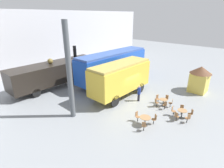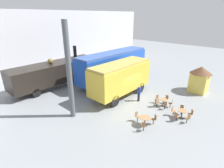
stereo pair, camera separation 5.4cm
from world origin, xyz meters
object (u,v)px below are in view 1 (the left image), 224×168
at_px(cafe_chair_0, 158,98).
at_px(cafe_table_far, 182,112).
at_px(cafe_table_near, 163,101).
at_px(cafe_table_mid, 145,119).
at_px(visitor_person, 139,93).
at_px(ticket_kiosk, 200,78).
at_px(passenger_coach_vintage, 120,77).
at_px(streamlined_locomotive, 117,63).
at_px(steam_locomotive, 56,72).

bearing_deg(cafe_chair_0, cafe_table_far, -5.88).
relative_size(cafe_table_near, cafe_table_mid, 0.82).
bearing_deg(visitor_person, ticket_kiosk, -29.44).
xyz_separation_m(passenger_coach_vintage, visitor_person, (0.31, -2.21, -1.27)).
xyz_separation_m(streamlined_locomotive, ticket_kiosk, (3.23, -9.55, -0.60)).
distance_m(streamlined_locomotive, cafe_chair_0, 8.10).
height_order(visitor_person, ticket_kiosk, ticket_kiosk).
relative_size(steam_locomotive, streamlined_locomotive, 0.85).
xyz_separation_m(passenger_coach_vintage, ticket_kiosk, (6.88, -5.92, -0.52)).
bearing_deg(ticket_kiosk, cafe_table_mid, 174.85).
distance_m(steam_locomotive, cafe_chair_0, 12.45).
bearing_deg(steam_locomotive, visitor_person, -71.64).
height_order(cafe_table_near, cafe_table_far, cafe_table_far).
bearing_deg(streamlined_locomotive, visitor_person, -119.74).
xyz_separation_m(cafe_table_near, cafe_chair_0, (0.20, 0.71, -0.02)).
xyz_separation_m(steam_locomotive, streamlined_locomotive, (6.65, -4.13, 0.49)).
relative_size(cafe_table_near, cafe_table_far, 0.93).
relative_size(steam_locomotive, visitor_person, 6.48).
bearing_deg(cafe_chair_0, cafe_table_mid, -58.62).
bearing_deg(cafe_table_mid, steam_locomotive, 90.22).
bearing_deg(ticket_kiosk, cafe_table_near, 167.31).
bearing_deg(passenger_coach_vintage, visitor_person, -81.95).
height_order(cafe_table_far, ticket_kiosk, ticket_kiosk).
height_order(streamlined_locomotive, cafe_chair_0, streamlined_locomotive).
relative_size(cafe_table_near, ticket_kiosk, 0.24).
height_order(passenger_coach_vintage, cafe_chair_0, passenger_coach_vintage).
relative_size(passenger_coach_vintage, cafe_table_far, 9.33).
distance_m(passenger_coach_vintage, cafe_table_far, 6.99).
bearing_deg(ticket_kiosk, cafe_chair_0, 160.29).
bearing_deg(visitor_person, cafe_table_far, -93.43).
xyz_separation_m(steam_locomotive, passenger_coach_vintage, (3.00, -7.76, 0.41)).
xyz_separation_m(cafe_table_mid, cafe_chair_0, (4.15, 1.15, -0.08)).
xyz_separation_m(cafe_table_near, visitor_person, (-0.69, 2.38, 0.39)).
height_order(cafe_table_mid, cafe_chair_0, cafe_chair_0).
relative_size(steam_locomotive, passenger_coach_vintage, 1.50).
bearing_deg(cafe_table_far, cafe_table_mid, 149.37).
bearing_deg(streamlined_locomotive, cafe_table_mid, -127.30).
height_order(streamlined_locomotive, cafe_table_far, streamlined_locomotive).
relative_size(streamlined_locomotive, cafe_table_near, 17.63).
bearing_deg(cafe_table_near, cafe_table_mid, -173.67).
bearing_deg(steam_locomotive, ticket_kiosk, -54.17).
bearing_deg(cafe_chair_0, visitor_person, -135.98).
relative_size(cafe_chair_0, ticket_kiosk, 0.29).
distance_m(passenger_coach_vintage, cafe_chair_0, 4.40).
relative_size(cafe_chair_0, visitor_person, 0.51).
distance_m(cafe_table_far, cafe_chair_0, 3.14).
bearing_deg(cafe_table_near, ticket_kiosk, -12.69).
relative_size(passenger_coach_vintage, ticket_kiosk, 2.45).
xyz_separation_m(passenger_coach_vintage, cafe_table_mid, (-2.95, -5.03, -1.60)).
height_order(streamlined_locomotive, ticket_kiosk, streamlined_locomotive).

